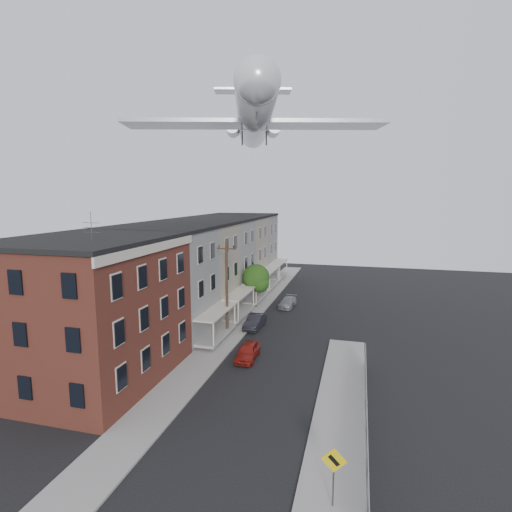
% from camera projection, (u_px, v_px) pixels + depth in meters
% --- Properties ---
extents(ground, '(120.00, 120.00, 0.00)m').
position_uv_depth(ground, '(217.00, 470.00, 19.28)').
color(ground, black).
rests_on(ground, ground).
extents(sidewalk_left, '(3.00, 62.00, 0.12)m').
position_uv_depth(sidewalk_left, '(246.00, 316.00, 43.61)').
color(sidewalk_left, gray).
rests_on(sidewalk_left, ground).
extents(sidewalk_right, '(3.00, 26.00, 0.12)m').
position_uv_depth(sidewalk_right, '(339.00, 418.00, 23.62)').
color(sidewalk_right, gray).
rests_on(sidewalk_right, ground).
extents(curb_left, '(0.15, 62.00, 0.14)m').
position_uv_depth(curb_left, '(259.00, 317.00, 43.24)').
color(curb_left, gray).
rests_on(curb_left, ground).
extents(curb_right, '(0.15, 26.00, 0.14)m').
position_uv_depth(curb_right, '(315.00, 415.00, 23.99)').
color(curb_right, gray).
rests_on(curb_right, ground).
extents(corner_building, '(10.31, 12.30, 12.15)m').
position_uv_depth(corner_building, '(91.00, 309.00, 28.23)').
color(corner_building, '#3E1B13').
rests_on(corner_building, ground).
extents(row_house_a, '(11.98, 7.00, 10.30)m').
position_uv_depth(row_house_a, '(157.00, 282.00, 37.31)').
color(row_house_a, gray).
rests_on(row_house_a, ground).
extents(row_house_b, '(11.98, 7.00, 10.30)m').
position_uv_depth(row_house_b, '(188.00, 269.00, 44.00)').
color(row_house_b, gray).
rests_on(row_house_b, ground).
extents(row_house_c, '(11.98, 7.00, 10.30)m').
position_uv_depth(row_house_c, '(211.00, 259.00, 50.70)').
color(row_house_c, gray).
rests_on(row_house_c, ground).
extents(row_house_d, '(11.98, 7.00, 10.30)m').
position_uv_depth(row_house_d, '(229.00, 252.00, 57.39)').
color(row_house_d, gray).
rests_on(row_house_d, ground).
extents(row_house_e, '(11.98, 7.00, 10.30)m').
position_uv_depth(row_house_e, '(243.00, 246.00, 64.08)').
color(row_house_e, gray).
rests_on(row_house_e, ground).
extents(chainlink_fence, '(0.06, 18.06, 1.90)m').
position_uv_depth(chainlink_fence, '(366.00, 416.00, 22.15)').
color(chainlink_fence, gray).
rests_on(chainlink_fence, ground).
extents(warning_sign, '(1.10, 0.11, 2.80)m').
position_uv_depth(warning_sign, '(334.00, 468.00, 16.61)').
color(warning_sign, '#515156').
rests_on(warning_sign, ground).
extents(utility_pole, '(1.80, 0.26, 9.00)m').
position_uv_depth(utility_pole, '(227.00, 287.00, 37.21)').
color(utility_pole, black).
rests_on(utility_pole, ground).
extents(street_tree, '(3.22, 3.20, 5.20)m').
position_uv_depth(street_tree, '(257.00, 279.00, 46.80)').
color(street_tree, black).
rests_on(street_tree, ground).
extents(car_near, '(1.63, 3.82, 1.29)m').
position_uv_depth(car_near, '(248.00, 351.00, 32.30)').
color(car_near, maroon).
rests_on(car_near, ground).
extents(car_mid, '(1.56, 4.08, 1.33)m').
position_uv_depth(car_mid, '(255.00, 321.00, 39.91)').
color(car_mid, black).
rests_on(car_mid, ground).
extents(car_far, '(1.90, 4.06, 1.15)m').
position_uv_depth(car_far, '(288.00, 302.00, 47.49)').
color(car_far, gray).
rests_on(car_far, ground).
extents(airplane, '(24.55, 28.08, 8.11)m').
position_uv_depth(airplane, '(254.00, 117.00, 39.39)').
color(airplane, silver).
rests_on(airplane, ground).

